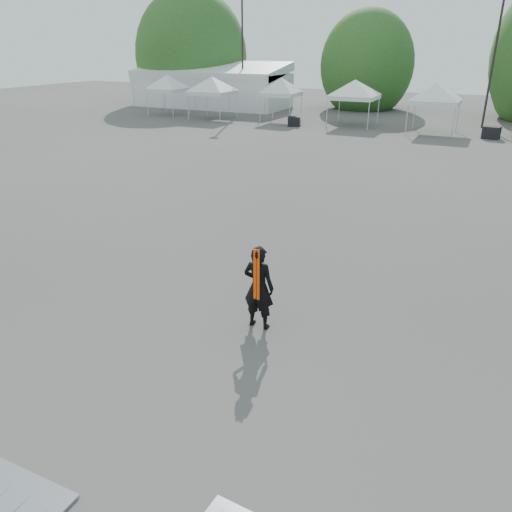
% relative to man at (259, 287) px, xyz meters
% --- Properties ---
extents(ground, '(120.00, 120.00, 0.00)m').
position_rel_man_xyz_m(ground, '(-0.06, 0.91, -0.95)').
color(ground, '#474442').
rests_on(ground, ground).
extents(marquee, '(15.00, 6.25, 4.23)m').
position_rel_man_xyz_m(marquee, '(-22.06, 35.91, 1.02)').
color(marquee, silver).
rests_on(marquee, ground).
extents(light_pole_west, '(0.60, 0.25, 10.30)m').
position_rel_man_xyz_m(light_pole_west, '(-18.06, 34.91, 4.82)').
color(light_pole_west, black).
rests_on(light_pole_west, ground).
extents(light_pole_east, '(0.60, 0.25, 9.80)m').
position_rel_man_xyz_m(light_pole_east, '(2.94, 32.91, 4.56)').
color(light_pole_east, black).
rests_on(light_pole_east, ground).
extents(tree_far_w, '(4.80, 4.80, 7.30)m').
position_rel_man_xyz_m(tree_far_w, '(-26.06, 38.91, 3.58)').
color(tree_far_w, '#382314').
rests_on(tree_far_w, ground).
extents(tree_mid_w, '(4.16, 4.16, 6.33)m').
position_rel_man_xyz_m(tree_mid_w, '(-8.06, 40.91, 2.98)').
color(tree_mid_w, '#382314').
rests_on(tree_mid_w, ground).
extents(tent_a, '(3.92, 3.92, 3.88)m').
position_rel_man_xyz_m(tent_a, '(-22.36, 29.01, 2.10)').
color(tent_a, silver).
rests_on(tent_a, ground).
extents(tent_b, '(4.46, 4.46, 3.88)m').
position_rel_man_xyz_m(tent_b, '(-17.57, 28.44, 2.10)').
color(tent_b, silver).
rests_on(tent_b, ground).
extents(tent_c, '(3.84, 3.84, 3.88)m').
position_rel_man_xyz_m(tent_c, '(-11.98, 29.65, 2.10)').
color(tent_c, silver).
rests_on(tent_c, ground).
extents(tent_d, '(4.69, 4.69, 3.88)m').
position_rel_man_xyz_m(tent_d, '(-6.10, 29.78, 2.11)').
color(tent_d, silver).
rests_on(tent_d, ground).
extents(tent_e, '(4.55, 4.55, 3.88)m').
position_rel_man_xyz_m(tent_e, '(-0.17, 28.80, 2.11)').
color(tent_e, silver).
rests_on(tent_e, ground).
extents(man, '(0.70, 0.46, 1.90)m').
position_rel_man_xyz_m(man, '(0.00, 0.00, 0.00)').
color(man, black).
rests_on(man, ground).
extents(crate_west, '(1.11, 0.99, 0.71)m').
position_rel_man_xyz_m(crate_west, '(-10.01, 27.53, -0.60)').
color(crate_west, black).
rests_on(crate_west, ground).
extents(crate_mid, '(1.17, 1.00, 0.79)m').
position_rel_man_xyz_m(crate_mid, '(3.70, 27.99, -0.56)').
color(crate_mid, black).
rests_on(crate_mid, ground).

